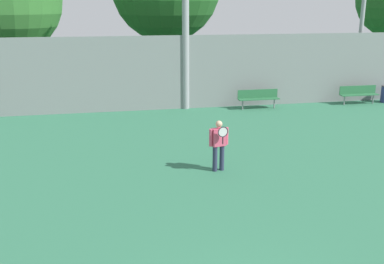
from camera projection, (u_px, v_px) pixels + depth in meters
tennis_player at (219, 143)px, 13.16m from camera, size 0.60×0.45×1.54m
bench_courtside_near at (358, 93)px, 22.11m from camera, size 1.95×0.40×0.89m
bench_adjacent_court at (258, 97)px, 21.13m from camera, size 1.96×0.40×0.89m
back_fence at (150, 74)px, 20.55m from camera, size 33.76×0.06×3.41m
tree_green_tall at (8, 0)px, 23.02m from camera, size 5.47×5.47×7.72m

